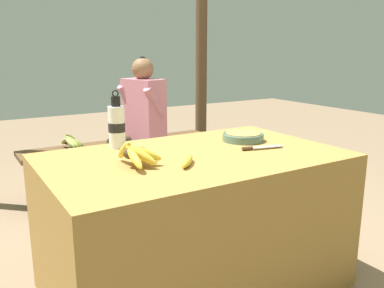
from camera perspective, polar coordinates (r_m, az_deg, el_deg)
ground_plane at (r=2.26m, az=0.33°, el=-19.17°), size 12.00×12.00×0.00m
market_counter at (r=2.09m, az=0.35°, el=-10.93°), size 1.43×0.88×0.71m
banana_bunch_ripe at (r=1.78m, az=-7.81°, el=-1.28°), size 0.18×0.28×0.13m
serving_bowl at (r=2.28m, az=7.17°, el=1.09°), size 0.23×0.23×0.05m
water_bottle at (r=2.12m, az=-10.53°, el=2.55°), size 0.09×0.09×0.30m
loose_banana_front at (r=1.79m, az=-0.68°, el=-2.38°), size 0.14×0.15×0.04m
knife at (r=2.09m, az=9.07°, el=-0.52°), size 0.23×0.07×0.02m
wooden_bench at (r=3.39m, az=-9.81°, el=-1.08°), size 1.60×0.32×0.46m
seated_vendor at (r=3.35m, az=-7.37°, el=3.80°), size 0.46×0.43×1.15m
banana_bunch_green at (r=3.24m, az=-16.64°, el=0.37°), size 0.16×0.25×0.14m
support_post_far at (r=4.08m, az=1.31°, el=13.33°), size 0.11×0.11×2.43m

